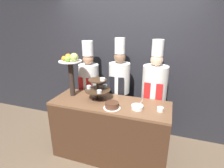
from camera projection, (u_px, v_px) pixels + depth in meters
wall_back at (126, 60)px, 3.21m from camera, size 10.00×0.06×2.80m
buffet_counter at (110, 130)px, 2.70m from camera, size 1.74×0.63×0.94m
tiered_stand at (98, 88)px, 2.58m from camera, size 0.38×0.38×0.36m
fruit_pedestal at (71, 66)px, 2.63m from camera, size 0.35×0.35×0.68m
cake_round at (112, 105)px, 2.36m from camera, size 0.23×0.23×0.09m
cup_white at (160, 109)px, 2.28m from camera, size 0.08×0.08×0.06m
serving_bowl_near at (137, 107)px, 2.34m from camera, size 0.16×0.16×0.15m
chef_left at (89, 85)px, 3.20m from camera, size 0.35×0.35×1.76m
chef_center_left at (119, 87)px, 3.01m from camera, size 0.36×0.36×1.82m
chef_center_right at (154, 92)px, 2.84m from camera, size 0.40×0.40×1.81m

